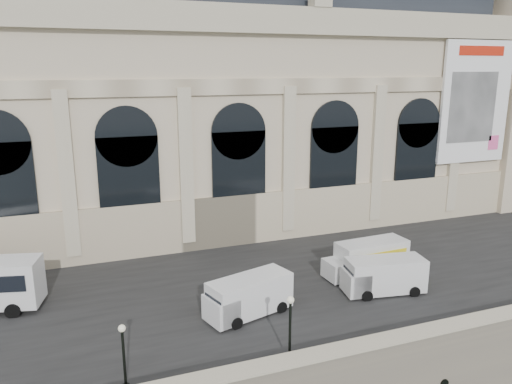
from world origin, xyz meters
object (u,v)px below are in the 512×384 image
Objects in this scene: box_truck at (367,259)px; van_c at (380,276)px; lamp_right at (290,330)px; van_b at (245,297)px; lamp_left at (124,358)px.

van_c is at bearing -106.41° from box_truck.
lamp_right reaches higher than box_truck.
lamp_left is (-8.65, -5.51, 0.52)m from van_b.
box_truck is 14.53m from lamp_right.
lamp_right is (-11.17, -9.27, 0.63)m from box_truck.
van_c is 11.85m from lamp_right.
lamp_right reaches higher than van_b.
van_c is 1.67× the size of lamp_left.
lamp_left is 9.22m from lamp_right.
van_b is at bearing 179.10° from van_c.
lamp_left is at bearing 175.96° from lamp_right.
van_c is 20.12m from lamp_left.
box_truck is (11.71, 3.11, 0.05)m from van_b.
lamp_left is at bearing -147.48° from van_b.
lamp_left is 0.92× the size of lamp_right.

